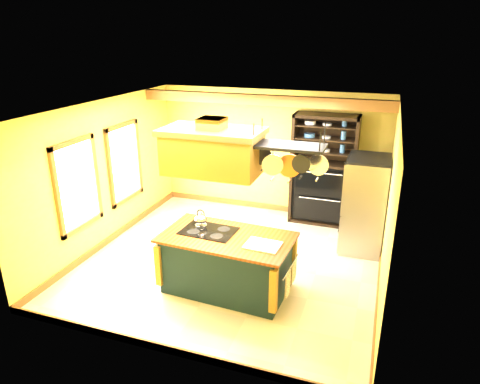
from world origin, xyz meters
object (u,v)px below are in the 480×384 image
Objects in this scene: kitchen_island at (227,262)px; range_hood at (213,150)px; pot_rack at (289,154)px; refrigerator at (364,206)px; hutch at (323,181)px.

range_hood reaches higher than kitchen_island.
range_hood and pot_rack have the same top height.
refrigerator is (2.08, 2.10, -1.41)m from range_hood.
range_hood is 0.62× the size of hutch.
kitchen_island is at bearing 0.23° from range_hood.
pot_rack is 3.41m from hutch.
pot_rack reaches higher than hutch.
hutch reaches higher than refrigerator.
refrigerator is at bearing -48.54° from hutch.
kitchen_island is 0.89× the size of hutch.
refrigerator is at bearing 65.01° from pot_rack.
range_hood is at bearing -110.53° from hutch.
pot_rack is 2.72m from refrigerator.
range_hood is at bearing -176.62° from kitchen_island.
range_hood is (-0.20, -0.00, 1.78)m from kitchen_island.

